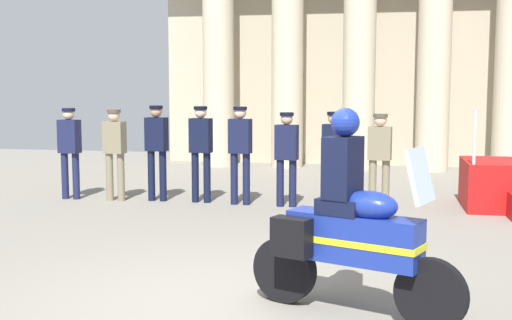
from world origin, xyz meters
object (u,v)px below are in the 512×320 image
(officer_in_row_2, at_px, (157,145))
(motorcycle_with_rider, at_px, (347,229))
(officer_in_row_5, at_px, (287,151))
(officer_in_row_0, at_px, (70,146))
(officer_in_row_4, at_px, (240,147))
(officer_in_row_1, at_px, (115,147))
(officer_in_row_7, at_px, (380,153))
(officer_in_row_3, at_px, (201,146))
(officer_in_row_6, at_px, (334,151))

(officer_in_row_2, relative_size, motorcycle_with_rider, 0.88)
(officer_in_row_5, bearing_deg, officer_in_row_0, 6.63)
(officer_in_row_2, xyz_separation_m, motorcycle_with_rider, (3.74, -5.48, -0.23))
(officer_in_row_5, bearing_deg, officer_in_row_4, 3.60)
(officer_in_row_1, xyz_separation_m, officer_in_row_7, (4.74, 0.07, -0.03))
(officer_in_row_2, bearing_deg, officer_in_row_7, -173.89)
(officer_in_row_3, distance_m, officer_in_row_6, 2.38)
(officer_in_row_3, xyz_separation_m, officer_in_row_4, (0.74, -0.09, 0.00))
(officer_in_row_2, distance_m, motorcycle_with_rider, 6.64)
(officer_in_row_0, distance_m, officer_in_row_5, 4.05)
(officer_in_row_4, xyz_separation_m, officer_in_row_7, (2.41, 0.02, -0.07))
(officer_in_row_2, distance_m, officer_in_row_5, 2.40)
(officer_in_row_3, xyz_separation_m, officer_in_row_6, (2.37, -0.08, -0.05))
(officer_in_row_1, relative_size, officer_in_row_5, 1.02)
(officer_in_row_3, bearing_deg, officer_in_row_2, 6.97)
(officer_in_row_1, bearing_deg, officer_in_row_7, -172.18)
(officer_in_row_5, bearing_deg, officer_in_row_2, 3.76)
(officer_in_row_1, bearing_deg, officer_in_row_4, -171.94)
(officer_in_row_3, distance_m, motorcycle_with_rider, 6.21)
(officer_in_row_2, relative_size, officer_in_row_4, 1.00)
(officer_in_row_7, xyz_separation_m, motorcycle_with_rider, (-0.24, -5.41, -0.16))
(officer_in_row_6, height_order, officer_in_row_7, officer_in_row_6)
(officer_in_row_1, height_order, officer_in_row_5, officer_in_row_1)
(officer_in_row_7, bearing_deg, motorcycle_with_rider, 94.48)
(officer_in_row_2, bearing_deg, officer_in_row_4, -176.16)
(officer_in_row_0, bearing_deg, officer_in_row_7, -172.51)
(officer_in_row_6, bearing_deg, officer_in_row_7, -171.88)
(officer_in_row_6, xyz_separation_m, motorcycle_with_rider, (0.54, -5.40, -0.18))
(officer_in_row_1, xyz_separation_m, officer_in_row_5, (3.16, -0.01, -0.02))
(officer_in_row_4, bearing_deg, officer_in_row_0, 7.42)
(officer_in_row_1, distance_m, officer_in_row_4, 2.33)
(officer_in_row_0, relative_size, officer_in_row_1, 1.01)
(officer_in_row_4, bearing_deg, officer_in_row_3, 0.35)
(officer_in_row_6, bearing_deg, officer_in_row_0, 7.39)
(officer_in_row_1, height_order, officer_in_row_4, officer_in_row_4)
(officer_in_row_2, height_order, officer_in_row_3, officer_in_row_2)
(officer_in_row_5, distance_m, officer_in_row_6, 0.81)
(officer_in_row_5, height_order, motorcycle_with_rider, motorcycle_with_rider)
(officer_in_row_0, xyz_separation_m, motorcycle_with_rider, (5.39, -5.37, -0.20))
(officer_in_row_2, bearing_deg, officer_in_row_0, 10.82)
(motorcycle_with_rider, bearing_deg, officer_in_row_4, 134.01)
(officer_in_row_1, distance_m, officer_in_row_2, 0.77)
(officer_in_row_1, xyz_separation_m, officer_in_row_2, (0.76, 0.13, 0.04))
(motorcycle_with_rider, bearing_deg, officer_in_row_5, 126.16)
(officer_in_row_3, bearing_deg, officer_in_row_1, 11.66)
(officer_in_row_2, relative_size, officer_in_row_3, 1.00)
(officer_in_row_2, distance_m, officer_in_row_6, 3.21)
(officer_in_row_6, relative_size, officer_in_row_7, 1.02)
(officer_in_row_4, distance_m, officer_in_row_7, 2.41)
(officer_in_row_0, height_order, officer_in_row_4, officer_in_row_4)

